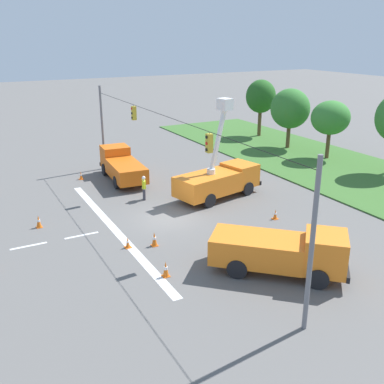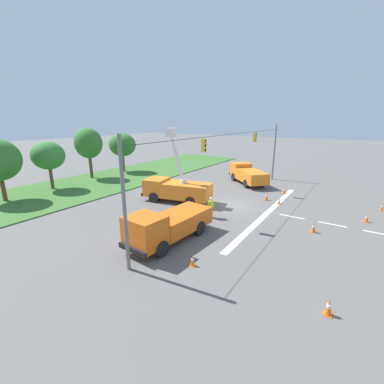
{
  "view_description": "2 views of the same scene",
  "coord_description": "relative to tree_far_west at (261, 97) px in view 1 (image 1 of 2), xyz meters",
  "views": [
    {
      "loc": [
        24.35,
        -11.16,
        11.15
      ],
      "look_at": [
        0.72,
        1.43,
        1.78
      ],
      "focal_mm": 42.0,
      "sensor_mm": 36.0,
      "label": 1
    },
    {
      "loc": [
        -21.36,
        -9.6,
        7.83
      ],
      "look_at": [
        -2.04,
        3.11,
        1.27
      ],
      "focal_mm": 24.0,
      "sensor_mm": 36.0,
      "label": 2
    }
  ],
  "objects": [
    {
      "name": "lane_markings",
      "position": [
        17.5,
        -25.04,
        -4.57
      ],
      "size": [
        17.6,
        15.25,
        0.01
      ],
      "color": "silver",
      "rests_on": "ground"
    },
    {
      "name": "utility_truck_support_far",
      "position": [
        26.49,
        -17.99,
        -3.37
      ],
      "size": [
        6.24,
        6.46,
        2.29
      ],
      "color": "orange",
      "rests_on": "ground"
    },
    {
      "name": "traffic_cone_foreground_left",
      "position": [
        6.68,
        -22.7,
        -4.26
      ],
      "size": [
        0.36,
        0.36,
        0.65
      ],
      "color": "orange",
      "rests_on": "ground"
    },
    {
      "name": "traffic_cone_mid_left",
      "position": [
        20.3,
        -23.7,
        -4.28
      ],
      "size": [
        0.36,
        0.36,
        0.62
      ],
      "color": "orange",
      "rests_on": "ground"
    },
    {
      "name": "tree_far_west",
      "position": [
        0.0,
        0.0,
        0.0
      ],
      "size": [
        3.44,
        3.36,
        6.47
      ],
      "color": "brown",
      "rests_on": "ground"
    },
    {
      "name": "traffic_cone_foreground_right",
      "position": [
        20.86,
        -13.92,
        -4.26
      ],
      "size": [
        0.36,
        0.36,
        0.65
      ],
      "color": "orange",
      "rests_on": "ground"
    },
    {
      "name": "grass_verge",
      "position": [
        17.5,
        -1.99,
        -4.52
      ],
      "size": [
        56.0,
        12.0,
        0.1
      ],
      "primitive_type": "cube",
      "color": "#3D6B2D",
      "rests_on": "ground"
    },
    {
      "name": "traffic_cone_near_bucket",
      "position": [
        20.79,
        -22.31,
        -4.17
      ],
      "size": [
        0.36,
        0.36,
        0.81
      ],
      "color": "orange",
      "rests_on": "ground"
    },
    {
      "name": "signal_gantry",
      "position": [
        17.51,
        -19.99,
        -0.32
      ],
      "size": [
        26.2,
        0.33,
        7.2
      ],
      "color": "slate",
      "rests_on": "ground"
    },
    {
      "name": "ground_plane",
      "position": [
        17.5,
        -19.99,
        -4.57
      ],
      "size": [
        200.0,
        200.0,
        0.0
      ],
      "primitive_type": "plane",
      "color": "#605E5B"
    },
    {
      "name": "tree_centre",
      "position": [
        11.28,
        -0.3,
        -0.65
      ],
      "size": [
        3.47,
        3.69,
        5.51
      ],
      "color": "brown",
      "rests_on": "ground"
    },
    {
      "name": "utility_truck_support_near",
      "position": [
        8.27,
        -19.72,
        -3.39
      ],
      "size": [
        6.84,
        2.75,
        2.36
      ],
      "color": "orange",
      "rests_on": "ground"
    },
    {
      "name": "road_worker",
      "position": [
        13.58,
        -19.96,
        -3.57
      ],
      "size": [
        0.63,
        0.34,
        1.77
      ],
      "color": "#383842",
      "rests_on": "ground"
    },
    {
      "name": "traffic_cone_lane_edge_b",
      "position": [
        24.16,
        -23.18,
        -4.17
      ],
      "size": [
        0.36,
        0.36,
        0.8
      ],
      "color": "orange",
      "rests_on": "ground"
    },
    {
      "name": "traffic_cone_far_right",
      "position": [
        15.12,
        -27.55,
        -4.18
      ],
      "size": [
        0.36,
        0.36,
        0.79
      ],
      "color": "orange",
      "rests_on": "ground"
    },
    {
      "name": "utility_truck_bucket_lift",
      "position": [
        15.57,
        -14.98,
        -3.21
      ],
      "size": [
        3.82,
        7.07,
        7.07
      ],
      "color": "orange",
      "rests_on": "ground"
    },
    {
      "name": "tree_west",
      "position": [
        6.2,
        -0.87,
        -0.46
      ],
      "size": [
        4.12,
        3.87,
        6.13
      ],
      "color": "brown",
      "rests_on": "ground"
    }
  ]
}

